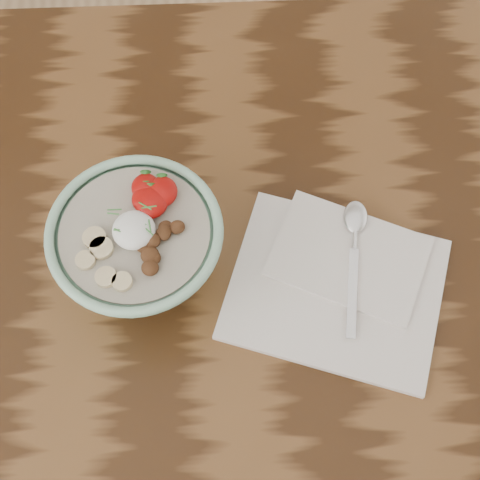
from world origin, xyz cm
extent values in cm
cube|color=#341D0D|center=(0.00, 0.00, 73.00)|extent=(160.00, 90.00, 4.00)
cylinder|color=#94C7A8|center=(-1.07, -1.72, 75.66)|extent=(9.27, 9.27, 1.32)
torus|color=#94C7A8|center=(-1.07, -1.72, 86.48)|extent=(21.08, 21.08, 1.21)
cylinder|color=#B6AC97|center=(-1.07, -1.72, 85.81)|extent=(17.88, 17.88, 1.10)
ellipsoid|color=white|center=(-0.96, -1.92, 87.34)|extent=(5.06, 5.06, 2.78)
ellipsoid|color=#9D0A07|center=(1.03, 1.62, 87.45)|extent=(3.93, 4.32, 2.16)
cone|color=#286623|center=(1.03, 3.39, 87.75)|extent=(1.40, 1.03, 1.52)
ellipsoid|color=#9D0A07|center=(0.28, 3.77, 87.31)|extent=(3.42, 3.76, 1.88)
cone|color=#286623|center=(0.28, 5.30, 87.61)|extent=(1.40, 1.03, 1.52)
ellipsoid|color=#9D0A07|center=(2.26, 3.02, 87.40)|extent=(3.75, 4.12, 2.06)
cone|color=#286623|center=(2.26, 4.71, 87.70)|extent=(1.40, 1.03, 1.52)
ellipsoid|color=#9D0A07|center=(0.44, 2.17, 87.34)|extent=(3.55, 3.90, 1.95)
cone|color=#286623|center=(0.44, 3.77, 87.64)|extent=(1.40, 1.03, 1.52)
cylinder|color=#D2BB8A|center=(-2.19, -8.07, 86.77)|extent=(2.32, 2.32, 0.70)
cylinder|color=#D2BB8A|center=(-4.06, -7.44, 86.77)|extent=(2.49, 2.49, 0.70)
cylinder|color=#D2BB8A|center=(-5.61, -2.46, 86.77)|extent=(2.76, 2.76, 0.70)
cylinder|color=#D2BB8A|center=(-6.50, -5.26, 86.77)|extent=(2.30, 2.30, 0.70)
cylinder|color=#D2BB8A|center=(-4.73, -3.80, 86.77)|extent=(2.74, 2.74, 0.70)
ellipsoid|color=#4F2B17|center=(1.45, -5.28, 86.97)|extent=(1.90, 2.10, 1.21)
ellipsoid|color=#4F2B17|center=(2.67, -1.55, 86.98)|extent=(2.16, 2.22, 0.96)
ellipsoid|color=#4F2B17|center=(2.59, -2.24, 87.10)|extent=(1.81, 2.24, 1.58)
ellipsoid|color=#4F2B17|center=(4.02, -1.59, 87.03)|extent=(2.31, 2.15, 1.50)
ellipsoid|color=#4F2B17|center=(2.29, -2.08, 86.91)|extent=(1.97, 1.87, 0.89)
ellipsoid|color=#4F2B17|center=(1.08, -3.21, 87.13)|extent=(2.75, 2.64, 1.15)
ellipsoid|color=#4F2B17|center=(0.90, -5.04, 87.13)|extent=(2.92, 2.88, 1.53)
ellipsoid|color=#4F2B17|center=(0.96, -6.63, 87.07)|extent=(2.75, 2.76, 1.33)
ellipsoid|color=#4F2B17|center=(0.04, -3.95, 86.97)|extent=(2.20, 2.11, 1.04)
cylinder|color=#3C8036|center=(0.83, -2.57, 88.37)|extent=(1.23, 1.26, 0.23)
cylinder|color=#3C8036|center=(1.01, -1.97, 88.37)|extent=(0.44, 1.71, 0.24)
cylinder|color=#3C8036|center=(-3.27, -0.21, 88.37)|extent=(1.38, 0.41, 0.23)
cylinder|color=#3C8036|center=(0.88, 0.50, 88.37)|extent=(1.77, 0.37, 0.24)
cylinder|color=#3C8036|center=(-0.54, -1.71, 88.37)|extent=(1.66, 0.99, 0.24)
cylinder|color=#3C8036|center=(0.42, 0.66, 88.37)|extent=(1.59, 1.21, 0.24)
cylinder|color=#3C8036|center=(-0.02, -1.51, 88.37)|extent=(1.38, 0.83, 0.23)
cylinder|color=#3C8036|center=(-2.53, -2.45, 88.37)|extent=(1.16, 0.80, 0.22)
cylinder|color=#3C8036|center=(-2.58, -2.33, 88.37)|extent=(1.14, 0.23, 0.22)
cylinder|color=#3C8036|center=(-0.79, -1.45, 88.37)|extent=(1.41, 1.33, 0.24)
cylinder|color=#3C8036|center=(-3.13, 0.31, 88.37)|extent=(1.65, 0.22, 0.24)
cube|color=silver|center=(23.67, -5.69, 75.52)|extent=(32.38, 29.14, 1.03)
cube|color=silver|center=(25.73, -1.55, 76.34)|extent=(23.44, 20.39, 0.62)
cube|color=silver|center=(25.56, -6.77, 76.84)|extent=(2.95, 12.29, 0.37)
cylinder|color=silver|center=(26.69, 0.87, 77.03)|extent=(1.21, 3.27, 0.75)
ellipsoid|color=silver|center=(27.14, 3.90, 77.16)|extent=(3.94, 5.31, 1.01)
camera|label=1|loc=(9.97, -36.33, 156.93)|focal=50.00mm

